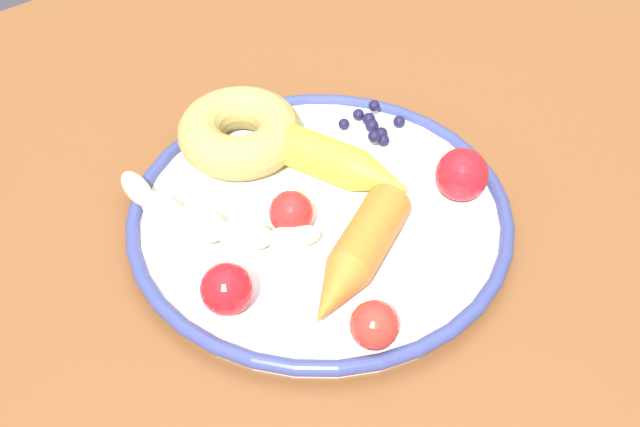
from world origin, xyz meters
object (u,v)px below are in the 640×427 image
donut (240,132)px  tomato_far (291,213)px  banana (205,220)px  carrot_yellow (345,166)px  dining_table (328,260)px  plate (320,216)px  blueberry_pile (373,125)px  carrot_orange (356,258)px  tomato_mid (462,175)px  tomato_extra (374,325)px  tomato_near (227,289)px

donut → tomato_far: donut is taller
banana → carrot_yellow: carrot_yellow is taller
dining_table → plate: plate is taller
blueberry_pile → carrot_orange: bearing=44.4°
banana → donut: (-0.08, -0.07, 0.01)m
carrot_orange → tomato_mid: tomato_mid is taller
tomato_mid → tomato_far: tomato_mid is taller
dining_table → blueberry_pile: (-0.08, -0.03, 0.10)m
blueberry_pile → tomato_mid: (-0.00, 0.11, 0.01)m
plate → tomato_mid: tomato_mid is taller
donut → tomato_mid: size_ratio=2.47×
dining_table → tomato_mid: tomato_mid is taller
blueberry_pile → tomato_extra: (0.15, 0.18, 0.01)m
tomato_near → tomato_mid: 0.22m
plate → blueberry_pile: bearing=-152.9°
tomato_mid → tomato_far: size_ratio=1.23×
dining_table → carrot_orange: (0.04, 0.09, 0.11)m
carrot_orange → tomato_far: size_ratio=3.86×
carrot_orange → tomato_mid: (-0.12, -0.01, 0.00)m
plate → tomato_extra: bearing=68.1°
carrot_yellow → blueberry_pile: size_ratio=2.38×
donut → tomato_near: size_ratio=2.79×
dining_table → banana: bearing=-11.9°
carrot_yellow → tomato_mid: bearing=132.5°
dining_table → tomato_extra: size_ratio=32.58×
carrot_yellow → tomato_far: same height
tomato_extra → blueberry_pile: bearing=-131.0°
tomato_near → donut: bearing=-127.6°
dining_table → tomato_far: tomato_far is taller
carrot_yellow → carrot_orange: bearing=54.6°
dining_table → tomato_extra: bearing=62.7°
donut → carrot_yellow: bearing=116.5°
carrot_orange → donut: bearing=-94.9°
donut → tomato_far: (0.02, 0.11, -0.00)m
plate → carrot_yellow: carrot_yellow is taller
banana → carrot_orange: bearing=120.5°
carrot_orange → banana: bearing=-59.5°
plate → banana: banana is taller
donut → tomato_mid: tomato_mid is taller
tomato_mid → tomato_extra: (0.15, 0.07, -0.00)m
dining_table → tomato_far: size_ratio=32.27×
tomato_far → banana: bearing=-36.2°
dining_table → tomato_near: tomato_near is taller
dining_table → banana: size_ratio=6.93×
tomato_mid → tomato_far: (0.13, -0.05, -0.00)m
tomato_far → tomato_extra: 0.13m
dining_table → plate: size_ratio=3.64×
plate → carrot_yellow: 0.05m
banana → tomato_far: size_ratio=4.65×
dining_table → plate: (0.02, 0.02, 0.09)m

